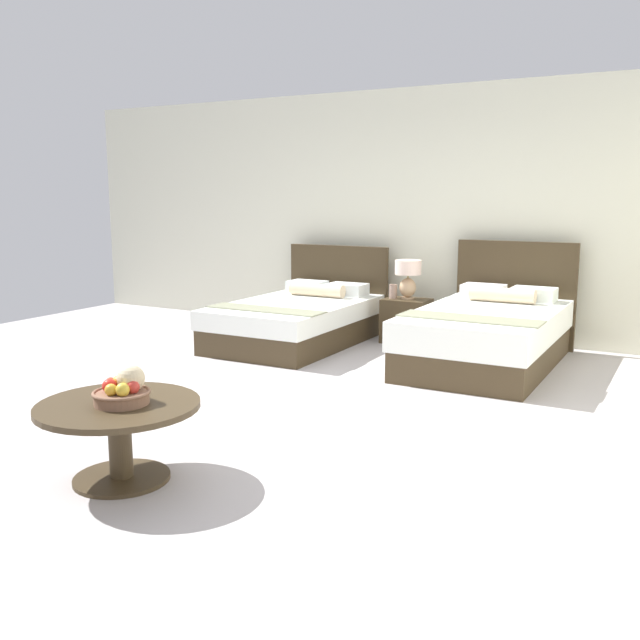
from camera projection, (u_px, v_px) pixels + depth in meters
ground_plane at (286, 403)px, 5.61m from camera, size 9.97×10.05×0.02m
wall_back at (430, 213)px, 8.14m from camera, size 9.97×0.12×2.83m
bed_near_window at (299, 319)px, 7.81m from camera, size 1.30×2.08×1.02m
bed_near_corner at (489, 334)px, 6.79m from camera, size 1.27×2.16×1.14m
nightstand at (406, 321)px, 7.83m from camera, size 0.50×0.41×0.49m
table_lamp at (408, 275)px, 7.75m from camera, size 0.29×0.29×0.43m
vase at (393, 291)px, 7.81m from camera, size 0.09×0.09×0.16m
coffee_table at (119, 424)px, 4.02m from camera, size 0.93×0.93×0.46m
fruit_bowl at (124, 390)px, 3.98m from camera, size 0.33×0.33×0.21m
loose_apple at (111, 383)px, 4.29m from camera, size 0.07×0.07×0.07m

